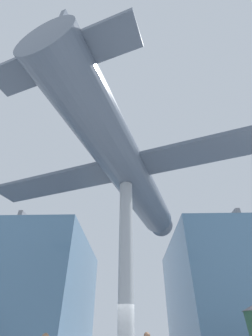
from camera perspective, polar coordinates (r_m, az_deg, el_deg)
The scene contains 4 objects.
glass_pavilion_left at distance 25.69m, azimuth -22.21°, elevation -27.38°, with size 9.42×14.53×9.96m.
glass_pavilion_right at distance 25.54m, azimuth 24.13°, elevation -26.93°, with size 9.42×14.53×9.96m.
support_pylon_central at distance 9.36m, azimuth 0.00°, elevation -23.97°, with size 0.58×0.58×7.42m.
suspended_airplane at distance 11.61m, azimuth 0.56°, elevation -0.86°, with size 15.54×14.88×3.53m.
Camera 1 is at (0.21, -9.14, 1.71)m, focal length 24.00 mm.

